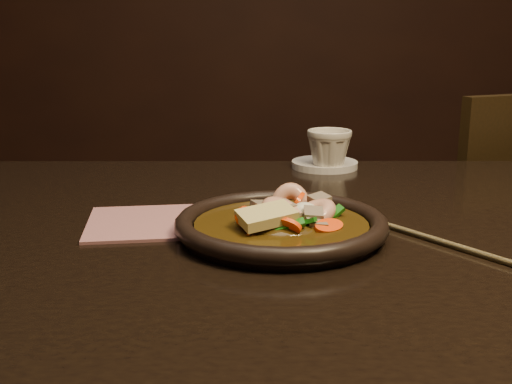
{
  "coord_description": "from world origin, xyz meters",
  "views": [
    {
      "loc": [
        -0.24,
        -0.78,
        1.0
      ],
      "look_at": [
        -0.24,
        0.01,
        0.8
      ],
      "focal_mm": 45.0,
      "sensor_mm": 36.0,
      "label": 1
    }
  ],
  "objects_px": {
    "table": "(438,288)",
    "plate": "(281,226)",
    "tea_cup": "(329,149)",
    "chair": "(487,254)"
  },
  "relations": [
    {
      "from": "table",
      "to": "plate",
      "type": "xyz_separation_m",
      "value": [
        -0.21,
        -0.02,
        0.09
      ]
    },
    {
      "from": "table",
      "to": "chair",
      "type": "relative_size",
      "value": 1.84
    },
    {
      "from": "table",
      "to": "tea_cup",
      "type": "relative_size",
      "value": 19.79
    },
    {
      "from": "table",
      "to": "plate",
      "type": "relative_size",
      "value": 6.02
    },
    {
      "from": "table",
      "to": "chair",
      "type": "bearing_deg",
      "value": 64.73
    },
    {
      "from": "chair",
      "to": "plate",
      "type": "distance_m",
      "value": 0.92
    },
    {
      "from": "chair",
      "to": "tea_cup",
      "type": "distance_m",
      "value": 0.62
    },
    {
      "from": "chair",
      "to": "tea_cup",
      "type": "xyz_separation_m",
      "value": [
        -0.43,
        -0.32,
        0.32
      ]
    },
    {
      "from": "tea_cup",
      "to": "plate",
      "type": "bearing_deg",
      "value": -105.15
    },
    {
      "from": "table",
      "to": "plate",
      "type": "height_order",
      "value": "plate"
    }
  ]
}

